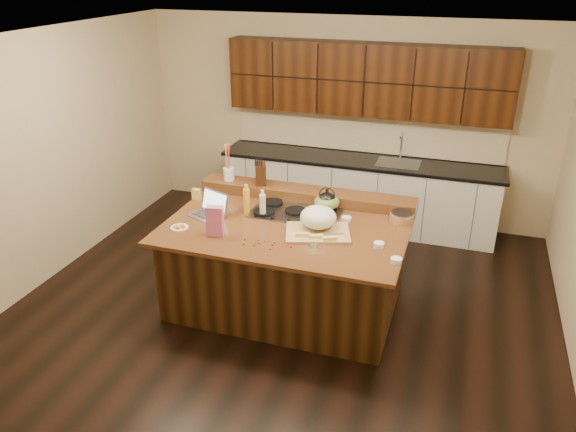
% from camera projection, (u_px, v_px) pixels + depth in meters
% --- Properties ---
extents(room, '(5.52, 5.02, 2.72)m').
position_uv_depth(room, '(286.00, 185.00, 5.41)').
color(room, black).
rests_on(room, ground).
extents(island, '(2.40, 1.60, 0.92)m').
position_uv_depth(island, '(286.00, 265.00, 5.78)').
color(island, black).
rests_on(island, ground).
extents(back_ledge, '(2.40, 0.30, 0.12)m').
position_uv_depth(back_ledge, '(306.00, 194.00, 6.17)').
color(back_ledge, black).
rests_on(back_ledge, island).
extents(cooktop, '(0.92, 0.52, 0.05)m').
position_uv_depth(cooktop, '(295.00, 212.00, 5.84)').
color(cooktop, gray).
rests_on(cooktop, island).
extents(back_counter, '(3.70, 0.66, 2.40)m').
position_uv_depth(back_counter, '(361.00, 155.00, 7.40)').
color(back_counter, silver).
rests_on(back_counter, ground).
extents(kettle, '(0.26, 0.26, 0.18)m').
position_uv_depth(kettle, '(327.00, 201.00, 5.82)').
color(kettle, black).
rests_on(kettle, cooktop).
extents(green_bowl, '(0.35, 0.35, 0.15)m').
position_uv_depth(green_bowl, '(327.00, 202.00, 5.83)').
color(green_bowl, olive).
rests_on(green_bowl, cooktop).
extents(laptop, '(0.43, 0.39, 0.25)m').
position_uv_depth(laptop, '(210.00, 209.00, 5.78)').
color(laptop, '#B7B7BC').
rests_on(laptop, island).
extents(oil_bottle, '(0.09, 0.09, 0.27)m').
position_uv_depth(oil_bottle, '(247.00, 201.00, 5.80)').
color(oil_bottle, yellow).
rests_on(oil_bottle, island).
extents(vinegar_bottle, '(0.07, 0.07, 0.25)m').
position_uv_depth(vinegar_bottle, '(263.00, 206.00, 5.71)').
color(vinegar_bottle, silver).
rests_on(vinegar_bottle, island).
extents(wooden_tray, '(0.71, 0.60, 0.25)m').
position_uv_depth(wooden_tray, '(318.00, 221.00, 5.43)').
color(wooden_tray, tan).
rests_on(wooden_tray, island).
extents(ramekin_a, '(0.12, 0.12, 0.04)m').
position_uv_depth(ramekin_a, '(396.00, 260.00, 4.90)').
color(ramekin_a, white).
rests_on(ramekin_a, island).
extents(ramekin_b, '(0.11, 0.11, 0.04)m').
position_uv_depth(ramekin_b, '(379.00, 245.00, 5.16)').
color(ramekin_b, white).
rests_on(ramekin_b, island).
extents(ramekin_c, '(0.10, 0.10, 0.04)m').
position_uv_depth(ramekin_c, '(346.00, 219.00, 5.67)').
color(ramekin_c, white).
rests_on(ramekin_c, island).
extents(strainer_bowl, '(0.25, 0.25, 0.09)m').
position_uv_depth(strainer_bowl, '(402.00, 218.00, 5.64)').
color(strainer_bowl, '#996B3F').
rests_on(strainer_bowl, island).
extents(kitchen_timer, '(0.09, 0.09, 0.07)m').
position_uv_depth(kitchen_timer, '(314.00, 244.00, 5.15)').
color(kitchen_timer, silver).
rests_on(kitchen_timer, island).
extents(pink_bag, '(0.17, 0.12, 0.30)m').
position_uv_depth(pink_bag, '(215.00, 221.00, 5.33)').
color(pink_bag, '#C95E8B').
rests_on(pink_bag, island).
extents(candy_plate, '(0.19, 0.19, 0.01)m').
position_uv_depth(candy_plate, '(179.00, 228.00, 5.53)').
color(candy_plate, white).
rests_on(candy_plate, island).
extents(package_box, '(0.09, 0.07, 0.12)m').
position_uv_depth(package_box, '(196.00, 194.00, 6.17)').
color(package_box, '#E2C550').
rests_on(package_box, island).
extents(utensil_crock, '(0.14, 0.14, 0.14)m').
position_uv_depth(utensil_crock, '(229.00, 174.00, 6.38)').
color(utensil_crock, white).
rests_on(utensil_crock, back_ledge).
extents(knife_block, '(0.18, 0.22, 0.23)m').
position_uv_depth(knife_block, '(261.00, 174.00, 6.25)').
color(knife_block, black).
rests_on(knife_block, back_ledge).
extents(gumdrop_0, '(0.02, 0.02, 0.02)m').
position_uv_depth(gumdrop_0, '(291.00, 247.00, 5.16)').
color(gumdrop_0, red).
rests_on(gumdrop_0, island).
extents(gumdrop_1, '(0.02, 0.02, 0.02)m').
position_uv_depth(gumdrop_1, '(259.00, 243.00, 5.22)').
color(gumdrop_1, '#198C26').
rests_on(gumdrop_1, island).
extents(gumdrop_2, '(0.02, 0.02, 0.02)m').
position_uv_depth(gumdrop_2, '(271.00, 249.00, 5.12)').
color(gumdrop_2, red).
rests_on(gumdrop_2, island).
extents(gumdrop_3, '(0.02, 0.02, 0.02)m').
position_uv_depth(gumdrop_3, '(245.00, 239.00, 5.29)').
color(gumdrop_3, '#198C26').
rests_on(gumdrop_3, island).
extents(gumdrop_4, '(0.02, 0.02, 0.02)m').
position_uv_depth(gumdrop_4, '(287.00, 245.00, 5.18)').
color(gumdrop_4, red).
rests_on(gumdrop_4, island).
extents(gumdrop_5, '(0.02, 0.02, 0.02)m').
position_uv_depth(gumdrop_5, '(275.00, 242.00, 5.24)').
color(gumdrop_5, '#198C26').
rests_on(gumdrop_5, island).
extents(gumdrop_6, '(0.02, 0.02, 0.02)m').
position_uv_depth(gumdrop_6, '(273.00, 245.00, 5.19)').
color(gumdrop_6, red).
rests_on(gumdrop_6, island).
extents(gumdrop_7, '(0.02, 0.02, 0.02)m').
position_uv_depth(gumdrop_7, '(244.00, 244.00, 5.21)').
color(gumdrop_7, '#198C26').
rests_on(gumdrop_7, island).
extents(gumdrop_8, '(0.02, 0.02, 0.02)m').
position_uv_depth(gumdrop_8, '(259.00, 240.00, 5.28)').
color(gumdrop_8, red).
rests_on(gumdrop_8, island).
extents(gumdrop_9, '(0.02, 0.02, 0.02)m').
position_uv_depth(gumdrop_9, '(265.00, 241.00, 5.27)').
color(gumdrop_9, '#198C26').
rests_on(gumdrop_9, island).
extents(gumdrop_10, '(0.02, 0.02, 0.02)m').
position_uv_depth(gumdrop_10, '(254.00, 245.00, 5.18)').
color(gumdrop_10, red).
rests_on(gumdrop_10, island).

